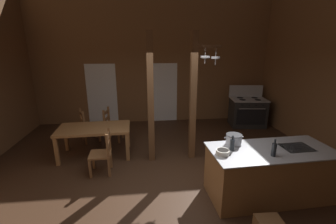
% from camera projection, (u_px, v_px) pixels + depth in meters
% --- Properties ---
extents(ground_plane, '(8.71, 8.86, 0.10)m').
position_uv_depth(ground_plane, '(165.00, 189.00, 4.46)').
color(ground_plane, '#382316').
extents(wall_back, '(8.71, 0.14, 4.60)m').
position_uv_depth(wall_back, '(153.00, 55.00, 7.70)').
color(wall_back, brown).
rests_on(wall_back, ground_plane).
extents(glazed_door_back_left, '(1.00, 0.01, 2.05)m').
position_uv_depth(glazed_door_back_left, '(102.00, 94.00, 7.81)').
color(glazed_door_back_left, white).
rests_on(glazed_door_back_left, ground_plane).
extents(glazed_panel_back_right, '(0.84, 0.01, 2.05)m').
position_uv_depth(glazed_panel_back_right, '(165.00, 93.00, 8.03)').
color(glazed_panel_back_right, white).
rests_on(glazed_panel_back_right, ground_plane).
extents(kitchen_island, '(2.20, 1.06, 0.92)m').
position_uv_depth(kitchen_island, '(269.00, 173.00, 4.08)').
color(kitchen_island, olive).
rests_on(kitchen_island, ground_plane).
extents(stove_range, '(1.23, 0.93, 1.32)m').
position_uv_depth(stove_range, '(247.00, 112.00, 7.70)').
color(stove_range, black).
rests_on(stove_range, ground_plane).
extents(support_post_with_pot_rack, '(0.67, 0.21, 2.95)m').
position_uv_depth(support_post_with_pot_rack, '(195.00, 94.00, 5.20)').
color(support_post_with_pot_rack, brown).
rests_on(support_post_with_pot_rack, ground_plane).
extents(support_post_center, '(0.14, 0.14, 2.95)m').
position_uv_depth(support_post_center, '(151.00, 100.00, 5.10)').
color(support_post_center, brown).
rests_on(support_post_center, ground_plane).
extents(dining_table, '(1.74, 0.97, 0.74)m').
position_uv_depth(dining_table, '(94.00, 131.00, 5.55)').
color(dining_table, olive).
rests_on(dining_table, ground_plane).
extents(ladderback_chair_near_window, '(0.45, 0.45, 0.95)m').
position_uv_depth(ladderback_chair_near_window, '(103.00, 153.00, 4.83)').
color(ladderback_chair_near_window, brown).
rests_on(ladderback_chair_near_window, ground_plane).
extents(ladderback_chair_by_post, '(0.59, 0.59, 0.95)m').
position_uv_depth(ladderback_chair_by_post, '(88.00, 126.00, 6.43)').
color(ladderback_chair_by_post, brown).
rests_on(ladderback_chair_by_post, ground_plane).
extents(ladderback_chair_at_table_end, '(0.51, 0.51, 0.95)m').
position_uv_depth(ladderback_chair_at_table_end, '(112.00, 125.00, 6.48)').
color(ladderback_chair_at_table_end, brown).
rests_on(ladderback_chair_at_table_end, ground_plane).
extents(stockpot_on_counter, '(0.36, 0.29, 0.19)m').
position_uv_depth(stockpot_on_counter, '(234.00, 139.00, 4.13)').
color(stockpot_on_counter, '#A8AAB2').
rests_on(stockpot_on_counter, kitchen_island).
extents(mixing_bowl_on_counter, '(0.22, 0.22, 0.08)m').
position_uv_depth(mixing_bowl_on_counter, '(223.00, 152.00, 3.76)').
color(mixing_bowl_on_counter, silver).
rests_on(mixing_bowl_on_counter, kitchen_island).
extents(bottle_tall_on_counter, '(0.08, 0.08, 0.29)m').
position_uv_depth(bottle_tall_on_counter, '(274.00, 149.00, 3.68)').
color(bottle_tall_on_counter, '#1E2328').
rests_on(bottle_tall_on_counter, kitchen_island).
extents(bottle_short_on_counter, '(0.08, 0.08, 0.26)m').
position_uv_depth(bottle_short_on_counter, '(232.00, 144.00, 3.89)').
color(bottle_short_on_counter, '#1E2328').
rests_on(bottle_short_on_counter, kitchen_island).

